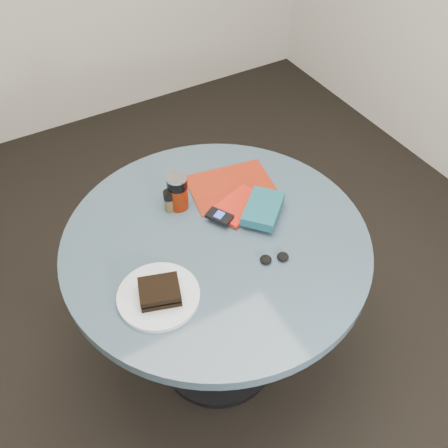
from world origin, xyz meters
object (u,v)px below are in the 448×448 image
novel (263,209)px  table (217,270)px  plate (159,296)px  pepper_grinder (169,201)px  mp3_player (219,216)px  headphones (274,258)px  sandwich (160,292)px  soda_can (178,192)px  red_book (239,206)px  magazine (231,187)px

novel → table: bearing=140.6°
plate → pepper_grinder: bearing=59.3°
mp3_player → headphones: (0.07, -0.23, -0.02)m
sandwich → soda_can: 0.39m
plate → red_book: red_book is taller
mp3_player → headphones: 0.24m
pepper_grinder → sandwich: bearing=-119.7°
table → magazine: magazine is taller
pepper_grinder → red_book: 0.24m
sandwich → pepper_grinder: bearing=60.3°
soda_can → headphones: 0.40m
soda_can → red_book: (0.17, -0.11, -0.05)m
headphones → soda_can: bearing=112.3°
red_book → headphones: (-0.03, -0.25, -0.00)m
pepper_grinder → novel: size_ratio=0.49×
sandwich → magazine: size_ratio=0.48×
sandwich → red_book: 0.44m
novel → mp3_player: size_ratio=1.72×
novel → mp3_player: (-0.14, 0.05, -0.01)m
plate → novel: novel is taller
plate → magazine: bearing=35.9°
novel → mp3_player: novel is taller
sandwich → soda_can: soda_can is taller
table → soda_can: size_ratio=7.68×
novel → sandwich: bearing=155.4°
pepper_grinder → plate: bearing=-120.7°
mp3_player → red_book: bearing=13.7°
mp3_player → headphones: mp3_player is taller
magazine → mp3_player: bearing=-123.5°
plate → soda_can: bearing=55.0°
soda_can → red_book: soda_can is taller
pepper_grinder → magazine: pepper_grinder is taller
magazine → mp3_player: size_ratio=3.00×
plate → red_book: 0.44m
novel → headphones: 0.20m
plate → magazine: 0.53m
magazine → headphones: 0.36m
headphones → plate: bearing=172.4°
plate → soda_can: (0.22, 0.31, 0.06)m
pepper_grinder → novel: pepper_grinder is taller
mp3_player → novel: bearing=-19.5°
plate → table: bearing=25.2°
red_book → novel: size_ratio=1.06×
soda_can → plate: bearing=-125.0°
table → mp3_player: mp3_player is taller
table → sandwich: (-0.26, -0.13, 0.20)m
magazine → red_book: red_book is taller
table → mp3_player: bearing=51.7°
magazine → red_book: size_ratio=1.66×
table → pepper_grinder: bearing=110.7°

